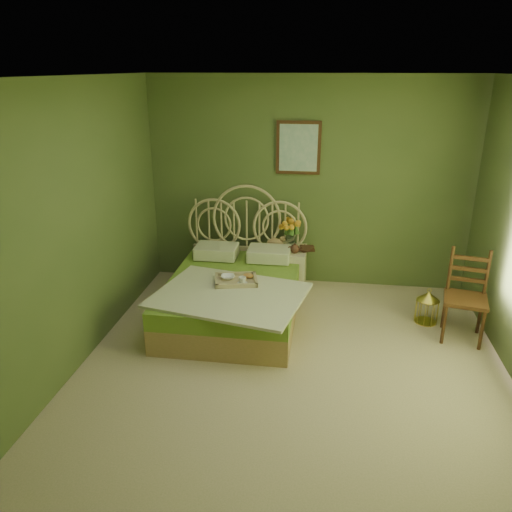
% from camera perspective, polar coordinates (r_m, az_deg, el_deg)
% --- Properties ---
extents(floor, '(4.50, 4.50, 0.00)m').
position_cam_1_polar(floor, '(4.72, 3.97, -13.65)').
color(floor, '#CDB194').
rests_on(floor, ground).
extents(ceiling, '(4.50, 4.50, 0.00)m').
position_cam_1_polar(ceiling, '(3.89, 4.97, 19.76)').
color(ceiling, silver).
rests_on(ceiling, wall_back).
extents(wall_back, '(4.00, 0.00, 4.00)m').
position_cam_1_polar(wall_back, '(6.29, 5.93, 8.16)').
color(wall_back, '#5A6A37').
rests_on(wall_back, floor).
extents(wall_left, '(0.00, 4.50, 4.50)m').
position_cam_1_polar(wall_left, '(4.69, -20.76, 2.49)').
color(wall_left, '#5A6A37').
rests_on(wall_left, floor).
extents(wall_art, '(0.54, 0.04, 0.64)m').
position_cam_1_polar(wall_art, '(6.19, 4.87, 12.22)').
color(wall_art, '#381D0F').
rests_on(wall_art, wall_back).
extents(bed, '(1.67, 2.11, 1.30)m').
position_cam_1_polar(bed, '(5.64, -2.52, -4.15)').
color(bed, tan).
rests_on(bed, floor).
extents(nightstand, '(0.50, 0.50, 0.98)m').
position_cam_1_polar(nightstand, '(6.26, 3.43, -0.92)').
color(nightstand, beige).
rests_on(nightstand, floor).
extents(chair, '(0.49, 0.49, 0.94)m').
position_cam_1_polar(chair, '(5.57, 22.76, -3.56)').
color(chair, '#381D0F').
rests_on(chair, floor).
extents(birdcage, '(0.24, 0.24, 0.37)m').
position_cam_1_polar(birdcage, '(5.85, 18.97, -5.58)').
color(birdcage, gold).
rests_on(birdcage, floor).
extents(book_lower, '(0.20, 0.25, 0.02)m').
position_cam_1_polar(book_lower, '(6.18, 5.09, 0.84)').
color(book_lower, '#381E0F').
rests_on(book_lower, nightstand).
extents(book_upper, '(0.22, 0.25, 0.02)m').
position_cam_1_polar(book_upper, '(6.17, 5.10, 1.01)').
color(book_upper, '#472819').
rests_on(book_upper, nightstand).
extents(cereal_bowl, '(0.18, 0.18, 0.04)m').
position_cam_1_polar(cereal_bowl, '(5.44, -3.24, -2.41)').
color(cereal_bowl, white).
rests_on(cereal_bowl, bed).
extents(coffee_cup, '(0.10, 0.10, 0.08)m').
position_cam_1_polar(coffee_cup, '(5.30, -1.57, -2.79)').
color(coffee_cup, white).
rests_on(coffee_cup, bed).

